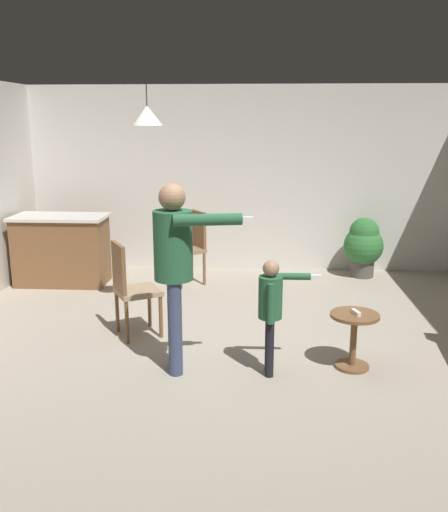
% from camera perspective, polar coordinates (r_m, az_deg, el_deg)
% --- Properties ---
extents(ground, '(7.68, 7.68, 0.00)m').
position_cam_1_polar(ground, '(5.59, 0.92, -9.58)').
color(ground, '#9E9384').
extents(wall_back, '(6.40, 0.10, 2.70)m').
position_cam_1_polar(wall_back, '(8.38, 1.96, 7.80)').
color(wall_back, beige).
rests_on(wall_back, ground).
extents(kitchen_counter, '(1.26, 0.66, 0.95)m').
position_cam_1_polar(kitchen_counter, '(7.98, -16.16, 0.62)').
color(kitchen_counter, brown).
rests_on(kitchen_counter, ground).
extents(side_table_by_couch, '(0.44, 0.44, 0.52)m').
position_cam_1_polar(side_table_by_couch, '(5.24, 13.04, -7.73)').
color(side_table_by_couch, brown).
rests_on(side_table_by_couch, ground).
extents(person_adult, '(0.86, 0.48, 1.69)m').
position_cam_1_polar(person_adult, '(4.87, -5.00, -0.16)').
color(person_adult, '#384260').
rests_on(person_adult, ground).
extents(person_child, '(0.55, 0.31, 1.04)m').
position_cam_1_polar(person_child, '(4.90, 4.84, -4.93)').
color(person_child, black).
rests_on(person_child, ground).
extents(dining_chair_by_counter, '(0.59, 0.59, 1.00)m').
position_cam_1_polar(dining_chair_by_counter, '(7.70, -3.38, 1.19)').
color(dining_chair_by_counter, brown).
rests_on(dining_chair_by_counter, ground).
extents(dining_chair_near_wall, '(0.57, 0.57, 1.00)m').
position_cam_1_polar(dining_chair_near_wall, '(5.86, -9.46, -3.00)').
color(dining_chair_near_wall, brown).
rests_on(dining_chair_near_wall, ground).
extents(potted_plant_corner, '(0.56, 0.56, 0.86)m').
position_cam_1_polar(potted_plant_corner, '(8.26, 13.99, 1.15)').
color(potted_plant_corner, '#4C4742').
rests_on(potted_plant_corner, ground).
extents(spare_remote_on_table, '(0.08, 0.13, 0.04)m').
position_cam_1_polar(spare_remote_on_table, '(5.16, 13.25, -5.60)').
color(spare_remote_on_table, white).
rests_on(spare_remote_on_table, side_table_by_couch).
extents(ceiling_light_pendant, '(0.32, 0.32, 0.55)m').
position_cam_1_polar(ceiling_light_pendant, '(6.09, -7.81, 13.96)').
color(ceiling_light_pendant, silver).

